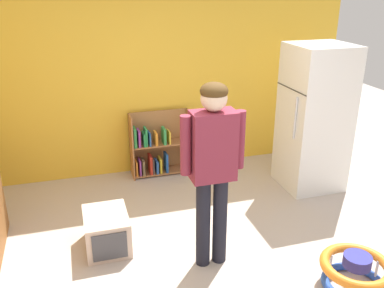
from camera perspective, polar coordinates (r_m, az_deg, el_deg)
ground_plane at (r=4.03m, az=3.32°, el=-16.39°), size 12.00×12.00×0.00m
back_wall at (r=5.54m, az=-4.65°, el=9.79°), size 5.20×0.06×2.70m
refrigerator at (r=5.33m, az=16.28°, el=3.38°), size 0.73×0.68×1.78m
bookshelf at (r=5.63m, az=-4.81°, el=-0.48°), size 0.80×0.28×0.85m
standing_person at (r=3.57m, az=2.83°, el=-2.14°), size 0.57×0.23×1.71m
baby_walker at (r=3.97m, az=21.30°, el=-15.88°), size 0.60×0.60×0.32m
pet_carrier at (r=4.27m, az=-11.51°, el=-11.49°), size 0.42×0.55×0.36m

